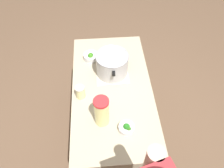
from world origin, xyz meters
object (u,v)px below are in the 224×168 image
lemonade_pitcher (102,111)px  broccoli_bowl_center (127,128)px  broccoli_bowl_front (91,56)px  mason_jar (80,92)px  cooking_pot (112,64)px

lemonade_pitcher → broccoli_bowl_center: 0.22m
lemonade_pitcher → broccoli_bowl_front: (-0.68, -0.07, -0.10)m
lemonade_pitcher → broccoli_bowl_center: (0.09, 0.17, -0.10)m
broccoli_bowl_front → lemonade_pitcher: bearing=6.1°
lemonade_pitcher → mason_jar: lemonade_pitcher is taller
lemonade_pitcher → broccoli_bowl_front: size_ratio=1.93×
mason_jar → cooking_pot: bearing=131.2°
cooking_pot → mason_jar: cooking_pot is taller
broccoli_bowl_front → broccoli_bowl_center: size_ratio=1.18×
lemonade_pitcher → broccoli_bowl_center: bearing=63.0°
mason_jar → broccoli_bowl_center: size_ratio=1.01×
cooking_pot → broccoli_bowl_front: size_ratio=2.58×
cooking_pot → lemonade_pitcher: 0.50m
broccoli_bowl_center → broccoli_bowl_front: bearing=-162.2°
mason_jar → lemonade_pitcher: bearing=33.6°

